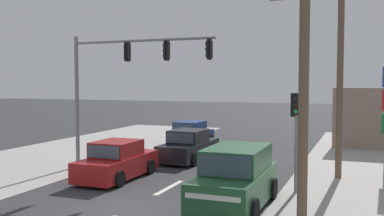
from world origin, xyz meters
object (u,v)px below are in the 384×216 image
traffic_signal_mast (121,73)px  pedestal_signal_right_kerb (296,125)px  hatchback_crossing_left (191,134)px  sedan_kerbside_parked (117,162)px  utility_pole_foreground_right (299,24)px  utility_pole_midground_right (337,41)px  sedan_oncoming_mid (189,147)px  suv_receding_far (236,179)px

traffic_signal_mast → pedestal_signal_right_kerb: (7.72, -1.13, -1.94)m
pedestal_signal_right_kerb → hatchback_crossing_left: (-7.69, 9.54, -1.71)m
sedan_kerbside_parked → hatchback_crossing_left: (-0.56, 9.81, -0.00)m
traffic_signal_mast → sedan_kerbside_parked: (0.59, -1.40, -3.65)m
utility_pole_foreground_right → pedestal_signal_right_kerb: (-0.67, 4.56, -2.99)m
utility_pole_foreground_right → utility_pole_midground_right: bearing=86.4°
utility_pole_midground_right → traffic_signal_mast: bearing=-167.5°
sedan_oncoming_mid → sedan_kerbside_parked: bearing=-103.4°
utility_pole_foreground_right → hatchback_crossing_left: 17.05m
utility_pole_foreground_right → traffic_signal_mast: utility_pole_foreground_right is taller
sedan_oncoming_mid → utility_pole_midground_right: bearing=-12.6°
utility_pole_foreground_right → utility_pole_midground_right: size_ratio=0.96×
utility_pole_midground_right → hatchback_crossing_left: size_ratio=2.83×
suv_receding_far → hatchback_crossing_left: 13.50m
utility_pole_foreground_right → suv_receding_far: 5.44m
utility_pole_midground_right → traffic_signal_mast: size_ratio=1.52×
sedan_oncoming_mid → hatchback_crossing_left: sedan_oncoming_mid is taller
hatchback_crossing_left → suv_receding_far: bearing=-62.8°
utility_pole_midground_right → suv_receding_far: 7.77m
sedan_oncoming_mid → sedan_kerbside_parked: (-1.18, -4.94, 0.00)m
utility_pole_midground_right → suv_receding_far: bearing=-115.7°
utility_pole_midground_right → sedan_oncoming_mid: bearing=167.4°
hatchback_crossing_left → utility_pole_foreground_right: bearing=-59.3°
utility_pole_midground_right → sedan_kerbside_parked: bearing=-157.9°
pedestal_signal_right_kerb → sedan_oncoming_mid: bearing=141.8°
utility_pole_midground_right → sedan_oncoming_mid: 8.77m
pedestal_signal_right_kerb → suv_receding_far: 3.28m
sedan_oncoming_mid → sedan_kerbside_parked: same height
traffic_signal_mast → pedestal_signal_right_kerb: traffic_signal_mast is taller
hatchback_crossing_left → sedan_kerbside_parked: bearing=-86.7°
sedan_oncoming_mid → suv_receding_far: size_ratio=0.95×
pedestal_signal_right_kerb → sedan_kerbside_parked: bearing=-177.9°
sedan_oncoming_mid → hatchback_crossing_left: (-1.74, 4.87, -0.00)m
sedan_kerbside_parked → suv_receding_far: size_ratio=0.93×
utility_pole_midground_right → hatchback_crossing_left: utility_pole_midground_right is taller
sedan_oncoming_mid → traffic_signal_mast: bearing=-116.6°
utility_pole_midground_right → traffic_signal_mast: utility_pole_midground_right is taller
sedan_kerbside_parked → suv_receding_far: 6.03m
utility_pole_midground_right → sedan_oncoming_mid: utility_pole_midground_right is taller
utility_pole_foreground_right → suv_receding_far: utility_pole_foreground_right is taller
utility_pole_foreground_right → hatchback_crossing_left: utility_pole_foreground_right is taller
sedan_kerbside_parked → hatchback_crossing_left: bearing=93.3°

